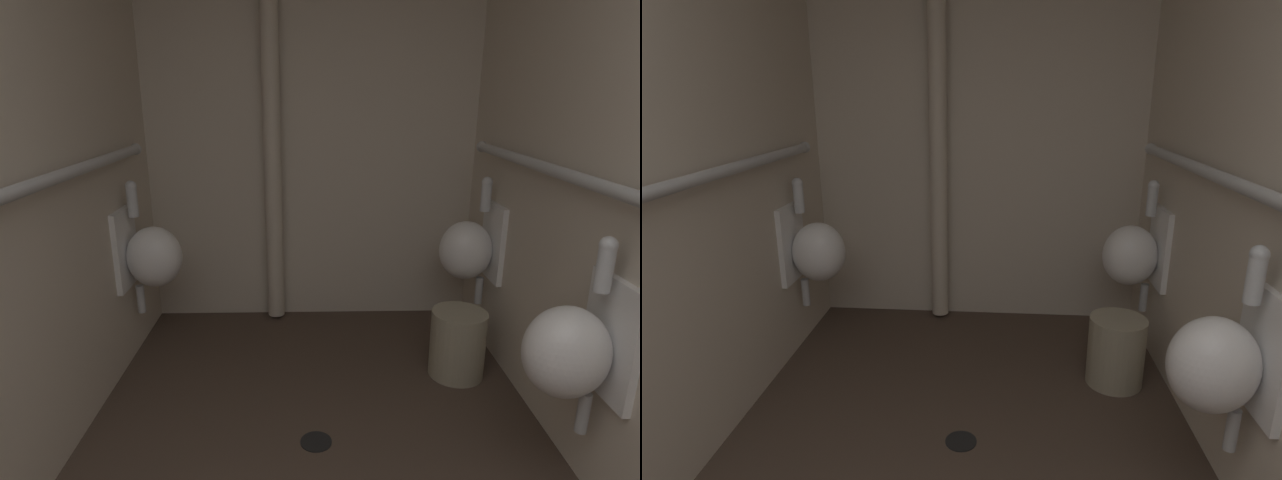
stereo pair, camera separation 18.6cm
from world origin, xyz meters
The scene contains 8 objects.
wall_back centered at (0.00, 3.47, 1.35)m, with size 2.21×0.06×2.70m, color beige.
urinal_left_mid centered at (-0.90, 2.86, 0.62)m, with size 0.32×0.30×0.76m.
urinal_right_mid centered at (0.90, 1.75, 0.62)m, with size 0.32×0.30×0.76m.
urinal_right_far centered at (0.90, 2.94, 0.62)m, with size 0.32×0.30×0.76m.
supply_pipe_right centered at (0.99, 1.75, 1.17)m, with size 0.06×2.84×0.06m.
standpipe_back_wall centered at (-0.25, 3.36, 1.35)m, with size 0.11×0.11×2.65m, color beige.
floor_drain centered at (0.00, 2.07, 0.00)m, with size 0.14×0.14×0.01m, color black.
waste_bin centered at (0.77, 2.61, 0.18)m, with size 0.29×0.29×0.37m, color #9E937A.
Camera 1 is at (-0.03, 0.16, 1.50)m, focal length 28.68 mm.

